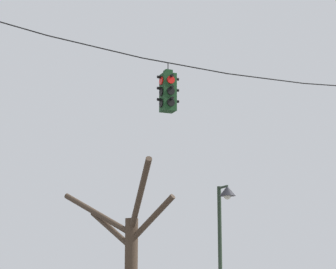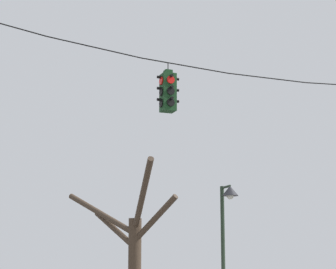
{
  "view_description": "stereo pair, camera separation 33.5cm",
  "coord_description": "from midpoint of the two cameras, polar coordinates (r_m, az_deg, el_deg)",
  "views": [
    {
      "loc": [
        -8.98,
        -14.78,
        1.65
      ],
      "look_at": [
        -2.88,
        -0.24,
        4.9
      ],
      "focal_mm": 70.0,
      "sensor_mm": 36.0,
      "label": 1
    },
    {
      "loc": [
        -8.67,
        -14.91,
        1.65
      ],
      "look_at": [
        -2.88,
        -0.24,
        4.9
      ],
      "focal_mm": 70.0,
      "sensor_mm": 36.0,
      "label": 2
    }
  ],
  "objects": [
    {
      "name": "span_wire",
      "position": [
        17.86,
        9.21,
        5.64
      ],
      "size": [
        16.67,
        0.03,
        0.77
      ],
      "color": "black"
    },
    {
      "name": "bare_tree",
      "position": [
        20.83,
        -2.75,
        -9.77
      ],
      "size": [
        2.55,
        5.22,
        4.79
      ],
      "color": "#423326",
      "rests_on": "ground_plane"
    },
    {
      "name": "traffic_light_near_left_pole",
      "position": [
        16.36,
        0.59,
        3.72
      ],
      "size": [
        0.58,
        0.58,
        1.25
      ],
      "color": "#143819"
    },
    {
      "name": "street_lamp",
      "position": [
        19.77,
        5.66,
        -7.23
      ],
      "size": [
        0.49,
        0.84,
        4.13
      ],
      "color": "#233323",
      "rests_on": "ground_plane"
    }
  ]
}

